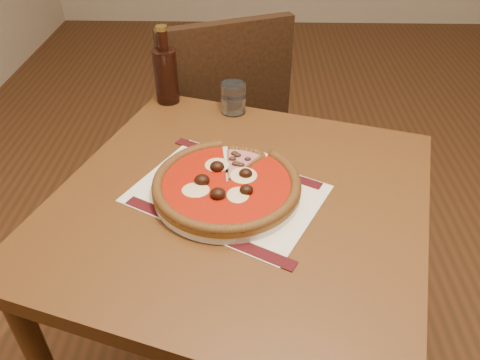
% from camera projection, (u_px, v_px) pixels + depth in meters
% --- Properties ---
extents(table, '(1.00, 1.00, 0.75)m').
position_uv_depth(table, '(240.00, 230.00, 1.10)').
color(table, brown).
rests_on(table, ground).
extents(chair_far, '(0.58, 0.58, 0.94)m').
position_uv_depth(chair_far, '(218.00, 121.00, 1.73)').
color(chair_far, black).
rests_on(chair_far, ground).
extents(placemat, '(0.48, 0.44, 0.00)m').
position_uv_depth(placemat, '(227.00, 193.00, 1.04)').
color(placemat, white).
rests_on(placemat, table).
extents(plate, '(0.32, 0.32, 0.02)m').
position_uv_depth(plate, '(227.00, 190.00, 1.04)').
color(plate, white).
rests_on(plate, placemat).
extents(pizza, '(0.33, 0.33, 0.04)m').
position_uv_depth(pizza, '(227.00, 183.00, 1.03)').
color(pizza, olive).
rests_on(pizza, plate).
extents(ham_slice, '(0.09, 0.14, 0.02)m').
position_uv_depth(ham_slice, '(245.00, 164.00, 1.09)').
color(ham_slice, olive).
rests_on(ham_slice, plate).
extents(water_glass, '(0.08, 0.08, 0.09)m').
position_uv_depth(water_glass, '(233.00, 98.00, 1.32)').
color(water_glass, white).
rests_on(water_glass, table).
extents(bottle, '(0.07, 0.07, 0.23)m').
position_uv_depth(bottle, '(166.00, 73.00, 1.34)').
color(bottle, black).
rests_on(bottle, table).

